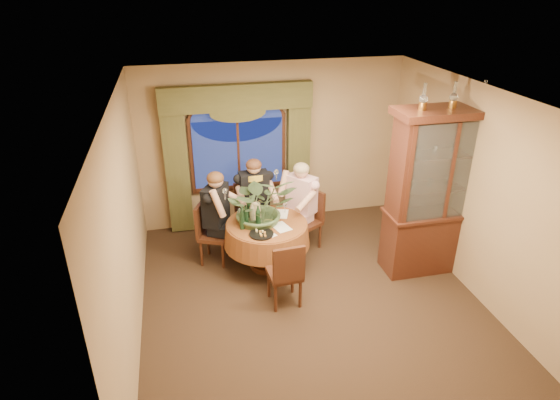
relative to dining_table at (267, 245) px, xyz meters
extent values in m
plane|color=black|center=(0.42, -0.96, -0.38)|extent=(5.00, 5.00, 0.00)
plane|color=#91744F|center=(0.42, 1.54, 1.02)|extent=(4.50, 0.00, 4.50)
plane|color=#91744F|center=(2.67, -0.96, 1.02)|extent=(0.00, 5.00, 5.00)
plane|color=white|center=(0.42, -0.96, 2.42)|extent=(5.00, 5.00, 0.00)
cube|color=#424220|center=(-1.21, 1.42, 0.80)|extent=(0.38, 0.14, 2.32)
cube|color=#424220|center=(0.85, 1.42, 0.80)|extent=(0.38, 0.14, 2.32)
cylinder|color=maroon|center=(0.00, 0.00, 0.00)|extent=(1.62, 1.62, 0.75)
cube|color=#341912|center=(2.38, -0.54, 0.85)|extent=(1.51, 0.59, 2.46)
cube|color=black|center=(0.71, 0.40, 0.10)|extent=(0.57, 0.57, 0.96)
cube|color=black|center=(-0.11, 0.85, 0.10)|extent=(0.47, 0.47, 0.96)
cube|color=black|center=(-0.75, 0.32, 0.10)|extent=(0.55, 0.55, 0.96)
cube|color=black|center=(0.05, -0.90, 0.10)|extent=(0.44, 0.44, 0.96)
imported|color=#405A36|center=(-0.06, 0.10, 1.01)|extent=(1.00, 1.11, 0.87)
imported|color=#535C2C|center=(0.02, -0.05, 0.40)|extent=(0.15, 0.15, 0.05)
cylinder|color=black|center=(-0.14, -0.33, 0.39)|extent=(0.34, 0.34, 0.02)
cylinder|color=black|center=(-0.14, -0.08, 0.54)|extent=(0.07, 0.07, 0.33)
cylinder|color=tan|center=(-0.20, 0.07, 0.54)|extent=(0.07, 0.07, 0.33)
cylinder|color=black|center=(-0.37, -0.09, 0.54)|extent=(0.07, 0.07, 0.33)
cylinder|color=black|center=(-0.31, -0.02, 0.54)|extent=(0.07, 0.07, 0.33)
cylinder|color=black|center=(-0.23, 0.18, 0.54)|extent=(0.07, 0.07, 0.33)
cube|color=white|center=(0.18, -0.18, 0.38)|extent=(0.29, 0.35, 0.00)
cube|color=white|center=(0.26, 0.22, 0.38)|extent=(0.30, 0.35, 0.00)
cube|color=white|center=(-0.09, -0.31, 0.38)|extent=(0.32, 0.36, 0.00)
camera|label=1|loc=(-1.15, -5.90, 3.67)|focal=30.00mm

